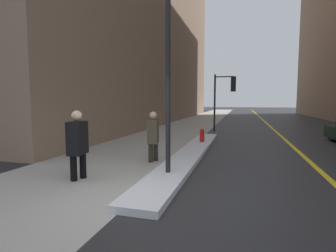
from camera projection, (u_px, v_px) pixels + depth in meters
ground_plane at (130, 203)px, 4.80m from camera, size 160.00×160.00×0.00m
sidewalk_slab at (187, 126)px, 19.71m from camera, size 4.00×80.00×0.01m
road_centre_stripe at (272, 128)px, 18.09m from camera, size 0.16×80.00×0.00m
snow_bank_curb at (191, 153)px, 9.07m from camera, size 0.89×10.11×0.14m
lamp_post at (168, 48)px, 6.11m from camera, size 0.28×0.28×5.25m
traffic_light_near at (226, 90)px, 15.95m from camera, size 1.31×0.32×3.50m
pedestrian_trailing at (78, 142)px, 6.14m from camera, size 0.40×0.58×1.65m
pedestrian_with_shoulder_bag at (153, 134)px, 8.03m from camera, size 0.38×0.73×1.55m
fire_hydrant at (202, 137)px, 11.16m from camera, size 0.20×0.20×0.70m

